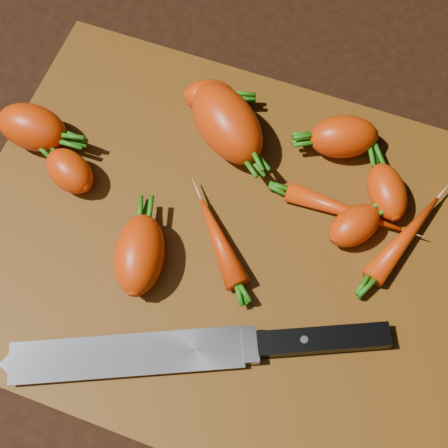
% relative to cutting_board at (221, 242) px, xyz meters
% --- Properties ---
extents(ground, '(2.00, 2.00, 0.01)m').
position_rel_cutting_board_xyz_m(ground, '(0.00, 0.00, -0.01)').
color(ground, black).
extents(cutting_board, '(0.50, 0.40, 0.01)m').
position_rel_cutting_board_xyz_m(cutting_board, '(0.00, 0.00, 0.00)').
color(cutting_board, brown).
rests_on(cutting_board, ground).
extents(carrot_0, '(0.07, 0.05, 0.05)m').
position_rel_cutting_board_xyz_m(carrot_0, '(-0.22, 0.04, 0.03)').
color(carrot_0, red).
rests_on(carrot_0, cutting_board).
extents(carrot_1, '(0.07, 0.06, 0.04)m').
position_rel_cutting_board_xyz_m(carrot_1, '(-0.16, 0.01, 0.02)').
color(carrot_1, red).
rests_on(carrot_1, cutting_board).
extents(carrot_2, '(0.11, 0.11, 0.06)m').
position_rel_cutting_board_xyz_m(carrot_2, '(-0.03, 0.11, 0.03)').
color(carrot_2, red).
rests_on(carrot_2, cutting_board).
extents(carrot_3, '(0.07, 0.09, 0.05)m').
position_rel_cutting_board_xyz_m(carrot_3, '(-0.06, -0.05, 0.03)').
color(carrot_3, red).
rests_on(carrot_3, cutting_board).
extents(carrot_4, '(0.08, 0.07, 0.04)m').
position_rel_cutting_board_xyz_m(carrot_4, '(0.08, 0.14, 0.03)').
color(carrot_4, red).
rests_on(carrot_4, cutting_board).
extents(carrot_5, '(0.06, 0.05, 0.04)m').
position_rel_cutting_board_xyz_m(carrot_5, '(-0.06, 0.14, 0.02)').
color(carrot_5, red).
rests_on(carrot_5, cutting_board).
extents(carrot_6, '(0.06, 0.07, 0.04)m').
position_rel_cutting_board_xyz_m(carrot_6, '(0.14, 0.10, 0.02)').
color(carrot_6, red).
rests_on(carrot_6, cutting_board).
extents(carrot_7, '(0.06, 0.11, 0.02)m').
position_rel_cutting_board_xyz_m(carrot_7, '(0.17, 0.06, 0.02)').
color(carrot_7, red).
rests_on(carrot_7, cutting_board).
extents(carrot_8, '(0.12, 0.02, 0.02)m').
position_rel_cutting_board_xyz_m(carrot_8, '(0.10, 0.07, 0.02)').
color(carrot_8, red).
rests_on(carrot_8, cutting_board).
extents(carrot_9, '(0.08, 0.09, 0.02)m').
position_rel_cutting_board_xyz_m(carrot_9, '(0.00, -0.01, 0.02)').
color(carrot_9, red).
rests_on(carrot_9, cutting_board).
extents(carrot_10, '(0.06, 0.07, 0.04)m').
position_rel_cutting_board_xyz_m(carrot_10, '(0.12, 0.05, 0.02)').
color(carrot_10, red).
rests_on(carrot_10, cutting_board).
extents(knife, '(0.32, 0.17, 0.02)m').
position_rel_cutting_board_xyz_m(knife, '(-0.02, -0.13, 0.01)').
color(knife, gray).
rests_on(knife, cutting_board).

